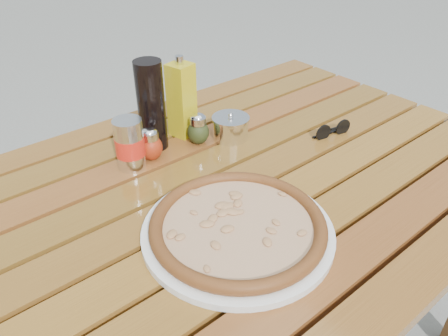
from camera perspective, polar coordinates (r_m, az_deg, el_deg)
table at (r=1.01m, az=0.73°, el=-5.52°), size 1.40×0.90×0.75m
plate at (r=0.83m, az=1.80°, el=-8.27°), size 0.38×0.38×0.01m
pizza at (r=0.82m, az=1.82°, el=-7.45°), size 0.34×0.34×0.03m
pepper_shaker at (r=1.04m, az=-9.54°, el=3.05°), size 0.07×0.07×0.08m
oregano_shaker at (r=1.09m, az=-3.39°, el=5.07°), size 0.07×0.07×0.08m
dark_bottle at (r=1.06m, az=-9.48°, el=8.02°), size 0.08×0.08×0.22m
soda_can at (r=1.01m, az=-12.20°, el=3.03°), size 0.07×0.07×0.12m
olive_oil_cruet at (r=1.11m, az=-5.56°, el=8.85°), size 0.07×0.07×0.21m
parmesan_tin at (r=1.12m, az=0.87°, el=5.34°), size 0.11×0.11×0.07m
sunglasses at (r=1.17m, az=13.98°, el=4.79°), size 0.11×0.04×0.04m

